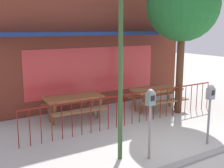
# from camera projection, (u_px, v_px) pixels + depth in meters

# --- Properties ---
(ground) EXTENTS (40.00, 40.00, 0.00)m
(ground) POSITION_uv_depth(u_px,v_px,m) (184.00, 149.00, 6.74)
(ground) COLOR #B4B2AA
(pub_storefront) EXTENTS (8.04, 1.35, 5.79)m
(pub_storefront) POSITION_uv_depth(u_px,v_px,m) (91.00, 28.00, 10.13)
(pub_storefront) COLOR #451D1A
(pub_storefront) RESTS_ON ground
(patio_fence_front) EXTENTS (6.78, 0.04, 0.97)m
(patio_fence_front) POSITION_uv_depth(u_px,v_px,m) (132.00, 103.00, 8.39)
(patio_fence_front) COLOR maroon
(patio_fence_front) RESTS_ON ground
(picnic_table_left) EXTENTS (1.88, 1.47, 0.79)m
(picnic_table_left) POSITION_uv_depth(u_px,v_px,m) (74.00, 101.00, 8.77)
(picnic_table_left) COLOR #945730
(picnic_table_left) RESTS_ON ground
(picnic_table_right) EXTENTS (1.93, 1.54, 0.79)m
(picnic_table_right) POSITION_uv_depth(u_px,v_px,m) (156.00, 93.00, 9.91)
(picnic_table_right) COLOR olive
(picnic_table_right) RESTS_ON ground
(parking_meter_near) EXTENTS (0.18, 0.17, 1.53)m
(parking_meter_near) POSITION_uv_depth(u_px,v_px,m) (210.00, 99.00, 6.82)
(parking_meter_near) COLOR slate
(parking_meter_near) RESTS_ON ground
(parking_meter_far) EXTENTS (0.18, 0.17, 1.60)m
(parking_meter_far) POSITION_uv_depth(u_px,v_px,m) (150.00, 106.00, 6.02)
(parking_meter_far) COLOR gray
(parking_meter_far) RESTS_ON ground
(street_tree) EXTENTS (2.38, 2.38, 4.82)m
(street_tree) POSITION_uv_depth(u_px,v_px,m) (183.00, 5.00, 9.00)
(street_tree) COLOR #4D2E1C
(street_tree) RESTS_ON ground
(street_lamp) EXTENTS (0.28, 0.28, 3.87)m
(street_lamp) POSITION_uv_depth(u_px,v_px,m) (121.00, 45.00, 5.77)
(street_lamp) COLOR #2D4A24
(street_lamp) RESTS_ON ground
(curb_edge) EXTENTS (11.25, 0.20, 0.11)m
(curb_edge) POSITION_uv_depth(u_px,v_px,m) (201.00, 158.00, 6.28)
(curb_edge) COLOR gray
(curb_edge) RESTS_ON ground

